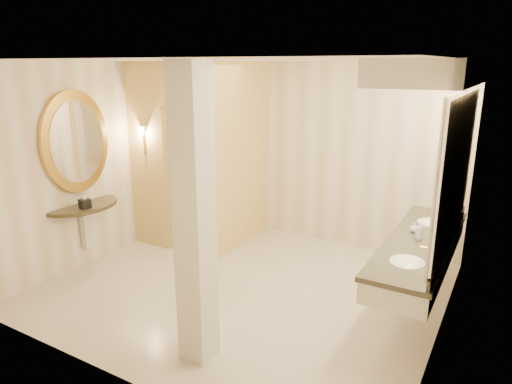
% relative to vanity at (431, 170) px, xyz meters
% --- Properties ---
extents(floor, '(4.50, 4.50, 0.00)m').
position_rel_vanity_xyz_m(floor, '(-1.98, -0.40, -1.63)').
color(floor, beige).
rests_on(floor, ground).
extents(ceiling, '(4.50, 4.50, 0.00)m').
position_rel_vanity_xyz_m(ceiling, '(-1.98, -0.40, 1.07)').
color(ceiling, white).
rests_on(ceiling, wall_back).
extents(wall_back, '(4.50, 0.02, 2.70)m').
position_rel_vanity_xyz_m(wall_back, '(-1.98, 1.60, -0.28)').
color(wall_back, silver).
rests_on(wall_back, floor).
extents(wall_front, '(4.50, 0.02, 2.70)m').
position_rel_vanity_xyz_m(wall_front, '(-1.98, -2.40, -0.28)').
color(wall_front, silver).
rests_on(wall_front, floor).
extents(wall_left, '(0.02, 4.00, 2.70)m').
position_rel_vanity_xyz_m(wall_left, '(-4.23, -0.40, -0.28)').
color(wall_left, silver).
rests_on(wall_left, floor).
extents(wall_right, '(0.02, 4.00, 2.70)m').
position_rel_vanity_xyz_m(wall_right, '(0.27, -0.40, -0.28)').
color(wall_right, silver).
rests_on(wall_right, floor).
extents(toilet_closet, '(1.50, 1.55, 2.70)m').
position_rel_vanity_xyz_m(toilet_closet, '(-3.11, 0.56, -0.24)').
color(toilet_closet, '#EDDC7C').
rests_on(toilet_closet, floor).
extents(wall_sconce, '(0.14, 0.14, 0.42)m').
position_rel_vanity_xyz_m(wall_sconce, '(-3.90, 0.03, 0.10)').
color(wall_sconce, gold).
rests_on(wall_sconce, toilet_closet).
extents(vanity, '(0.75, 2.55, 2.09)m').
position_rel_vanity_xyz_m(vanity, '(0.00, 0.00, 0.00)').
color(vanity, beige).
rests_on(vanity, floor).
extents(console_shelf, '(1.01, 1.01, 1.96)m').
position_rel_vanity_xyz_m(console_shelf, '(-4.19, -0.91, -0.28)').
color(console_shelf, black).
rests_on(console_shelf, floor).
extents(pillar, '(0.28, 0.28, 2.70)m').
position_rel_vanity_xyz_m(pillar, '(-1.63, -1.77, -0.28)').
color(pillar, beige).
rests_on(pillar, floor).
extents(tissue_box, '(0.14, 0.14, 0.12)m').
position_rel_vanity_xyz_m(tissue_box, '(-3.98, -1.03, -0.69)').
color(tissue_box, black).
rests_on(tissue_box, console_shelf).
extents(toilet, '(0.43, 0.70, 0.68)m').
position_rel_vanity_xyz_m(toilet, '(-3.53, 1.14, -1.29)').
color(toilet, white).
rests_on(toilet, floor).
extents(soap_bottle_a, '(0.07, 0.07, 0.13)m').
position_rel_vanity_xyz_m(soap_bottle_a, '(-0.06, 0.02, -0.69)').
color(soap_bottle_a, beige).
rests_on(soap_bottle_a, vanity).
extents(soap_bottle_b, '(0.11, 0.11, 0.11)m').
position_rel_vanity_xyz_m(soap_bottle_b, '(-0.14, 0.19, -0.70)').
color(soap_bottle_b, silver).
rests_on(soap_bottle_b, vanity).
extents(soap_bottle_c, '(0.09, 0.09, 0.20)m').
position_rel_vanity_xyz_m(soap_bottle_c, '(-0.05, -0.00, -0.66)').
color(soap_bottle_c, '#C6B28C').
rests_on(soap_bottle_c, vanity).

